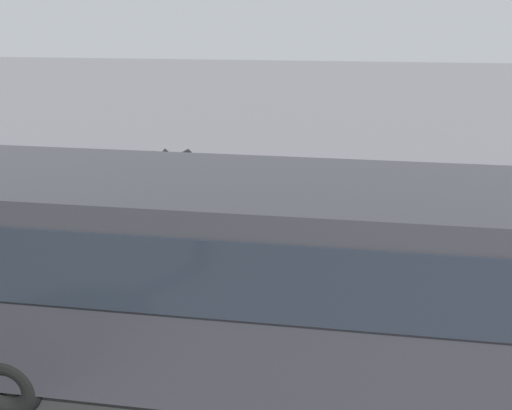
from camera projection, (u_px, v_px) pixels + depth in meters
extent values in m
plane|color=#4C4C51|center=(317.00, 243.00, 13.72)|extent=(80.00, 80.00, 0.00)
cube|color=#26262B|center=(310.00, 280.00, 7.96)|extent=(11.56, 2.92, 2.80)
cube|color=black|center=(317.00, 210.00, 8.95)|extent=(9.63, 0.39, 1.01)
cube|color=black|center=(305.00, 287.00, 6.59)|extent=(9.63, 0.39, 1.01)
cube|color=orange|center=(314.00, 275.00, 9.33)|extent=(10.09, 0.40, 0.28)
cube|color=black|center=(307.00, 379.00, 8.52)|extent=(10.63, 2.68, 0.45)
torus|color=black|center=(81.00, 303.00, 10.05)|extent=(1.01, 0.36, 1.00)
torus|color=black|center=(10.00, 385.00, 7.95)|extent=(1.01, 0.36, 1.00)
cylinder|color=black|center=(388.00, 285.00, 10.80)|extent=(0.13, 0.13, 0.73)
cube|color=black|center=(386.00, 302.00, 10.97)|extent=(0.13, 0.27, 0.10)
cylinder|color=black|center=(397.00, 286.00, 10.76)|extent=(0.13, 0.13, 0.73)
cube|color=black|center=(395.00, 303.00, 10.94)|extent=(0.13, 0.27, 0.10)
cube|color=maroon|center=(395.00, 252.00, 10.55)|extent=(0.41, 0.32, 0.61)
cylinder|color=maroon|center=(382.00, 250.00, 10.60)|extent=(0.10, 0.10, 0.58)
sphere|color=tan|center=(381.00, 265.00, 10.70)|extent=(0.10, 0.10, 0.09)
cylinder|color=maroon|center=(409.00, 253.00, 10.49)|extent=(0.10, 0.10, 0.58)
sphere|color=tan|center=(407.00, 267.00, 10.59)|extent=(0.10, 0.10, 0.09)
sphere|color=tan|center=(397.00, 230.00, 10.40)|extent=(0.24, 0.24, 0.22)
cylinder|color=black|center=(332.00, 281.00, 10.86)|extent=(0.13, 0.13, 0.79)
cube|color=black|center=(331.00, 300.00, 11.05)|extent=(0.11, 0.27, 0.10)
cylinder|color=black|center=(340.00, 282.00, 10.83)|extent=(0.13, 0.13, 0.79)
cube|color=black|center=(339.00, 301.00, 11.02)|extent=(0.11, 0.27, 0.10)
cube|color=navy|center=(338.00, 246.00, 10.60)|extent=(0.40, 0.30, 0.66)
cylinder|color=navy|center=(325.00, 244.00, 10.63)|extent=(0.10, 0.10, 0.63)
sphere|color=tan|center=(324.00, 260.00, 10.74)|extent=(0.10, 0.10, 0.09)
cylinder|color=navy|center=(351.00, 246.00, 10.55)|extent=(0.10, 0.10, 0.63)
sphere|color=tan|center=(350.00, 262.00, 10.66)|extent=(0.10, 0.10, 0.09)
sphere|color=tan|center=(339.00, 222.00, 10.44)|extent=(0.25, 0.25, 0.24)
cylinder|color=#473823|center=(280.00, 287.00, 10.61)|extent=(0.13, 0.13, 0.80)
cube|color=black|center=(279.00, 307.00, 10.80)|extent=(0.13, 0.27, 0.10)
cylinder|color=#473823|center=(289.00, 287.00, 10.62)|extent=(0.13, 0.13, 0.80)
cube|color=black|center=(288.00, 307.00, 10.80)|extent=(0.13, 0.27, 0.10)
cube|color=black|center=(285.00, 251.00, 10.36)|extent=(0.41, 0.33, 0.67)
cylinder|color=black|center=(271.00, 250.00, 10.35)|extent=(0.10, 0.10, 0.63)
sphere|color=tan|center=(271.00, 266.00, 10.46)|extent=(0.10, 0.10, 0.09)
cylinder|color=black|center=(298.00, 250.00, 10.36)|extent=(0.10, 0.10, 0.63)
sphere|color=tan|center=(298.00, 266.00, 10.47)|extent=(0.10, 0.10, 0.09)
sphere|color=tan|center=(285.00, 226.00, 10.20)|extent=(0.27, 0.27, 0.24)
cylinder|color=black|center=(222.00, 275.00, 11.13)|extent=(0.14, 0.14, 0.75)
cube|color=black|center=(223.00, 293.00, 11.31)|extent=(0.14, 0.27, 0.10)
cylinder|color=black|center=(230.00, 276.00, 11.09)|extent=(0.14, 0.14, 0.75)
cube|color=black|center=(231.00, 294.00, 11.27)|extent=(0.14, 0.27, 0.10)
cube|color=#D8F233|center=(226.00, 243.00, 10.88)|extent=(0.42, 0.34, 0.63)
cube|color=silver|center=(226.00, 243.00, 10.88)|extent=(0.43, 0.35, 0.06)
cylinder|color=#D8F233|center=(214.00, 241.00, 10.94)|extent=(0.10, 0.10, 0.60)
sphere|color=tan|center=(214.00, 255.00, 11.04)|extent=(0.10, 0.10, 0.09)
cylinder|color=#D8F233|center=(238.00, 243.00, 10.81)|extent=(0.10, 0.10, 0.60)
sphere|color=tan|center=(238.00, 258.00, 10.91)|extent=(0.10, 0.10, 0.09)
sphere|color=tan|center=(225.00, 221.00, 10.72)|extent=(0.26, 0.26, 0.23)
cylinder|color=black|center=(178.00, 274.00, 11.15)|extent=(0.14, 0.14, 0.79)
cube|color=black|center=(180.00, 293.00, 11.33)|extent=(0.16, 0.28, 0.10)
cylinder|color=black|center=(186.00, 275.00, 11.10)|extent=(0.14, 0.14, 0.79)
cube|color=black|center=(188.00, 294.00, 11.28)|extent=(0.16, 0.28, 0.10)
cube|color=silver|center=(180.00, 240.00, 10.87)|extent=(0.43, 0.36, 0.66)
cylinder|color=silver|center=(169.00, 237.00, 10.95)|extent=(0.11, 0.11, 0.62)
sphere|color=tan|center=(170.00, 252.00, 11.05)|extent=(0.11, 0.11, 0.09)
cylinder|color=silver|center=(192.00, 241.00, 10.79)|extent=(0.11, 0.11, 0.62)
sphere|color=tan|center=(192.00, 256.00, 10.90)|extent=(0.11, 0.11, 0.09)
sphere|color=tan|center=(179.00, 217.00, 10.71)|extent=(0.29, 0.29, 0.24)
torus|color=black|center=(169.00, 297.00, 10.66)|extent=(0.60, 0.14, 0.60)
cylinder|color=silver|center=(169.00, 297.00, 10.66)|extent=(0.12, 0.10, 0.12)
torus|color=black|center=(247.00, 302.00, 10.48)|extent=(0.60, 0.14, 0.60)
cylinder|color=silver|center=(247.00, 302.00, 10.48)|extent=(0.12, 0.12, 0.12)
cylinder|color=silver|center=(171.00, 280.00, 10.54)|extent=(0.32, 0.06, 0.67)
cube|color=orange|center=(203.00, 283.00, 10.47)|extent=(0.85, 0.30, 0.36)
cube|color=black|center=(229.00, 282.00, 10.39)|extent=(0.52, 0.23, 0.20)
cylinder|color=silver|center=(222.00, 298.00, 10.36)|extent=(0.45, 0.09, 0.08)
cylinder|color=black|center=(173.00, 265.00, 10.43)|extent=(0.05, 0.58, 0.04)
torus|color=black|center=(192.00, 192.00, 16.30)|extent=(0.60, 0.38, 0.60)
cylinder|color=silver|center=(192.00, 192.00, 16.30)|extent=(0.15, 0.14, 0.12)
torus|color=black|center=(153.00, 162.00, 15.63)|extent=(0.82, 0.49, 0.85)
cylinder|color=silver|center=(153.00, 162.00, 15.63)|extent=(0.16, 0.16, 0.12)
cylinder|color=silver|center=(199.00, 182.00, 16.26)|extent=(0.62, 0.34, 0.35)
cube|color=white|center=(182.00, 170.00, 15.99)|extent=(0.90, 0.63, 0.84)
cube|color=black|center=(171.00, 158.00, 15.76)|extent=(0.56, 0.42, 0.50)
cylinder|color=silver|center=(167.00, 166.00, 15.95)|extent=(0.38, 0.24, 0.37)
cylinder|color=black|center=(205.00, 172.00, 16.23)|extent=(0.29, 0.54, 0.04)
cube|color=black|center=(187.00, 160.00, 15.94)|extent=(0.60, 0.52, 0.54)
sphere|color=#0C59B2|center=(202.00, 164.00, 16.12)|extent=(0.35, 0.35, 0.26)
cylinder|color=black|center=(197.00, 168.00, 15.91)|extent=(0.45, 0.28, 0.15)
cylinder|color=black|center=(176.00, 167.00, 15.71)|extent=(0.36, 0.24, 0.36)
cylinder|color=black|center=(194.00, 165.00, 16.23)|extent=(0.45, 0.28, 0.15)
cylinder|color=black|center=(174.00, 164.00, 16.03)|extent=(0.36, 0.24, 0.36)
cube|color=white|center=(474.00, 234.00, 14.23)|extent=(0.15, 3.58, 0.01)
cube|color=white|center=(375.00, 229.00, 14.49)|extent=(0.15, 3.54, 0.01)
cube|color=white|center=(280.00, 225.00, 14.76)|extent=(0.17, 4.84, 0.01)
cube|color=white|center=(187.00, 221.00, 15.02)|extent=(0.15, 3.86, 0.01)
cube|color=white|center=(98.00, 217.00, 15.28)|extent=(0.15, 3.65, 0.01)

